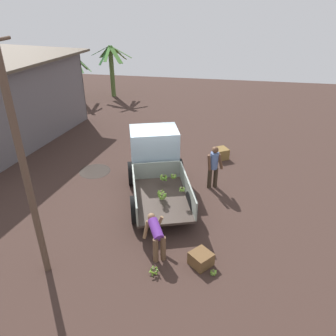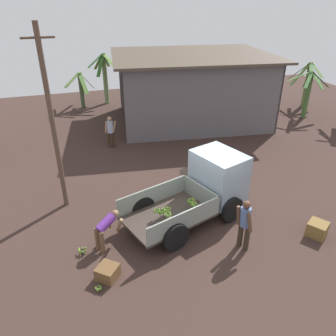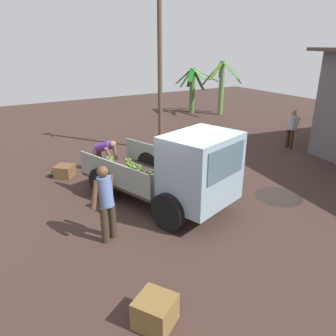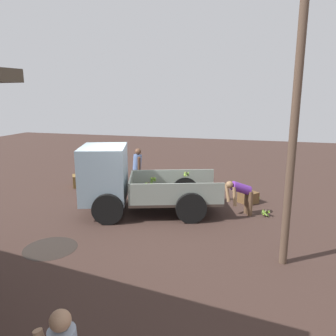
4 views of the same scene
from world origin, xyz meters
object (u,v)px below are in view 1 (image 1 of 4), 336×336
Objects in this scene: person_foreground_visitor at (214,165)px; banana_bunch_on_ground_1 at (154,270)px; person_worker_loading at (156,234)px; wooden_crate_1 at (221,153)px; cargo_truck at (156,160)px; wooden_crate_0 at (201,259)px; banana_bunch_on_ground_0 at (213,272)px; utility_pole at (23,164)px.

person_foreground_visitor is 4.83m from banana_bunch_on_ground_1.
person_worker_loading reaches higher than wooden_crate_1.
cargo_truck is 8.13× the size of wooden_crate_1.
wooden_crate_0 is at bearing 177.37° from wooden_crate_1.
person_foreground_visitor is 4.10m from wooden_crate_0.
banana_bunch_on_ground_0 is 0.48m from wooden_crate_0.
person_foreground_visitor is at bearing -39.62° from utility_pole.
cargo_truck is at bearing 27.94° from wooden_crate_0.
cargo_truck is at bearing -109.12° from person_foreground_visitor.
wooden_crate_1 is (2.74, -2.34, -0.85)m from cargo_truck.
banana_bunch_on_ground_1 is 0.49× the size of wooden_crate_1.
banana_bunch_on_ground_0 is (-4.34, -0.27, -0.86)m from person_foreground_visitor.
wooden_crate_0 is (0.88, -3.99, -2.95)m from utility_pole.
person_worker_loading is 6.59m from wooden_crate_1.
utility_pole reaches higher than banana_bunch_on_ground_0.
banana_bunch_on_ground_1 is (0.32, -2.82, -3.02)m from utility_pole.
banana_bunch_on_ground_1 is at bearing 156.01° from person_worker_loading.
cargo_truck is at bearing -18.63° from person_worker_loading.
utility_pole is 9.08m from wooden_crate_1.
person_foreground_visitor reaches higher than banana_bunch_on_ground_0.
wooden_crate_1 reaches higher than banana_bunch_on_ground_1.
utility_pole is 5.34m from banana_bunch_on_ground_0.
banana_bunch_on_ground_0 is at bearing -131.60° from wooden_crate_0.
cargo_truck reaches higher than person_foreground_visitor.
cargo_truck is at bearing -22.42° from utility_pole.
banana_bunch_on_ground_0 is 0.37× the size of wooden_crate_0.
banana_bunch_on_ground_1 is at bearing 173.12° from cargo_truck.
wooden_crate_0 is 0.94× the size of wooden_crate_1.
cargo_truck is at bearing 29.90° from banana_bunch_on_ground_0.
person_foreground_visitor reaches higher than banana_bunch_on_ground_1.
cargo_truck is 5.51m from utility_pole.
utility_pole reaches higher than banana_bunch_on_ground_1.
cargo_truck is 2.68× the size of person_foreground_visitor.
cargo_truck is 8.63× the size of wooden_crate_0.
person_foreground_visitor is 6.21× the size of banana_bunch_on_ground_1.
cargo_truck is 0.74× the size of utility_pole.
wooden_crate_0 is at bearing -25.35° from person_foreground_visitor.
utility_pole is 3.64× the size of person_foreground_visitor.
utility_pole is 6.75m from person_foreground_visitor.
cargo_truck is 4.59m from banana_bunch_on_ground_1.
person_worker_loading is 0.94m from banana_bunch_on_ground_1.
wooden_crate_1 is at bearing 0.41° from banana_bunch_on_ground_0.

